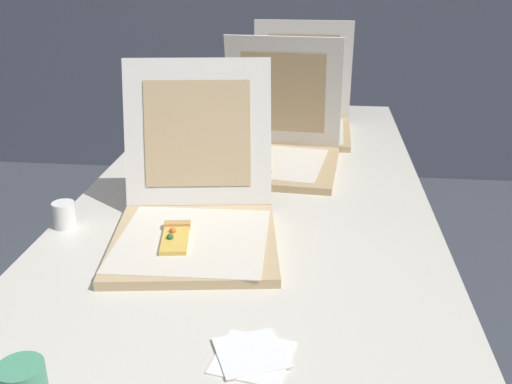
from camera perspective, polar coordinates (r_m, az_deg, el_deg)
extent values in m
cube|color=silver|center=(1.70, -0.10, -0.28)|extent=(0.99, 2.10, 0.03)
cylinder|color=gray|center=(2.80, -6.53, 0.75)|extent=(0.04, 0.04, 0.72)
cylinder|color=gray|center=(2.75, 10.98, 0.04)|extent=(0.04, 0.04, 0.72)
cube|color=tan|center=(1.38, -6.12, -4.96)|extent=(0.43, 0.43, 0.02)
cube|color=silver|center=(1.36, -6.32, -4.66)|extent=(0.36, 0.36, 0.00)
cube|color=white|center=(1.53, -5.78, 5.88)|extent=(0.40, 0.16, 0.37)
cube|color=tan|center=(1.52, -5.82, 5.76)|extent=(0.29, 0.11, 0.27)
cube|color=#E5B74C|center=(1.35, -8.02, -4.67)|extent=(0.08, 0.15, 0.01)
cube|color=tan|center=(1.41, -7.80, -3.27)|extent=(0.07, 0.03, 0.02)
sphere|color=#2D6628|center=(1.35, -8.51, -4.43)|extent=(0.02, 0.02, 0.02)
sphere|color=orange|center=(1.38, -8.23, -3.79)|extent=(0.02, 0.02, 0.02)
cube|color=tan|center=(1.85, 1.93, 2.61)|extent=(0.41, 0.41, 0.02)
cube|color=silver|center=(1.86, 1.66, 3.03)|extent=(0.36, 0.36, 0.00)
cube|color=white|center=(1.95, 2.74, 9.75)|extent=(0.39, 0.10, 0.38)
cube|color=tan|center=(1.94, 2.73, 9.74)|extent=(0.28, 0.07, 0.27)
cube|color=#EAC156|center=(1.79, -0.08, 2.55)|extent=(0.11, 0.14, 0.01)
cube|color=tan|center=(1.85, -0.64, 3.28)|extent=(0.08, 0.05, 0.02)
sphere|color=red|center=(1.77, 0.37, 2.57)|extent=(0.02, 0.02, 0.02)
sphere|color=orange|center=(1.77, -0.11, 2.62)|extent=(0.02, 0.02, 0.02)
cube|color=tan|center=(2.22, 4.25, 5.93)|extent=(0.39, 0.39, 0.02)
cube|color=silver|center=(2.20, 4.27, 6.15)|extent=(0.34, 0.34, 0.00)
cube|color=white|center=(2.34, 4.65, 11.96)|extent=(0.39, 0.04, 0.39)
cube|color=tan|center=(2.34, 4.65, 11.94)|extent=(0.28, 0.02, 0.28)
cube|color=#E5B74C|center=(2.22, 3.48, 6.48)|extent=(0.11, 0.12, 0.01)
cube|color=tan|center=(2.26, 4.24, 6.83)|extent=(0.07, 0.05, 0.02)
sphere|color=red|center=(2.22, 3.31, 6.74)|extent=(0.02, 0.02, 0.02)
cylinder|color=white|center=(1.53, -18.45, -2.15)|extent=(0.06, 0.06, 0.07)
cylinder|color=white|center=(1.80, -10.59, 2.39)|extent=(0.06, 0.06, 0.07)
cube|color=white|center=(1.03, -0.36, -16.04)|extent=(0.15, 0.15, 0.00)
cube|color=white|center=(1.03, -0.57, -15.61)|extent=(0.15, 0.15, 0.00)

